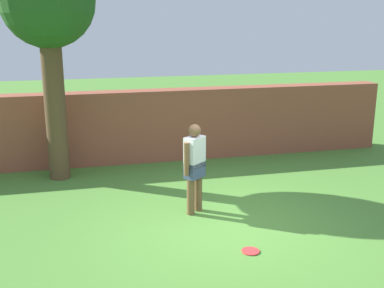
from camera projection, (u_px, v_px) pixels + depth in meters
The scene contains 5 objects.
ground_plane at pixel (226, 225), 8.17m from camera, with size 40.00×40.00×0.00m, color #4C8433.
brick_wall at pixel (114, 128), 11.40m from camera, with size 13.54×0.50×1.71m, color brown.
tree at pixel (48, 9), 9.62m from camera, with size 1.90×1.90×4.67m.
person at pixel (195, 165), 8.47m from camera, with size 0.44×0.39×1.62m.
frisbee_red at pixel (251, 251), 7.25m from camera, with size 0.27×0.27×0.02m, color red.
Camera 1 is at (-2.31, -7.18, 3.45)m, focal length 45.24 mm.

